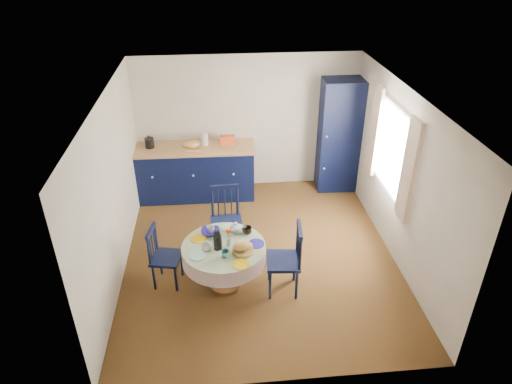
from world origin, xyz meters
TOP-DOWN VIEW (x-y plane):
  - floor at (0.00, 0.00)m, footprint 4.50×4.50m
  - ceiling at (0.00, 0.00)m, footprint 4.50×4.50m
  - wall_back at (0.00, 2.25)m, footprint 4.00×0.02m
  - wall_left at (-2.00, 0.00)m, footprint 0.02×4.50m
  - wall_right at (2.00, 0.00)m, footprint 0.02×4.50m
  - window at (1.95, 0.30)m, footprint 0.10×1.74m
  - kitchen_counter at (-1.00, 1.90)m, footprint 2.20×0.71m
  - pantry_cabinet at (1.66, 2.00)m, footprint 0.75×0.56m
  - dining_table at (-0.54, -0.63)m, footprint 1.12×1.12m
  - chair_left at (-1.37, -0.48)m, footprint 0.45×0.47m
  - chair_far at (-0.49, 0.21)m, footprint 0.49×0.46m
  - chair_right at (0.27, -0.79)m, footprint 0.48×0.50m
  - mug_a at (-0.78, -0.69)m, footprint 0.12×0.12m
  - mug_b at (-0.53, -0.86)m, footprint 0.10×0.10m
  - mug_c at (-0.21, -0.38)m, footprint 0.14×0.14m
  - mug_d at (-0.71, -0.30)m, footprint 0.11×0.11m
  - cobalt_bowl at (-0.72, -0.34)m, footprint 0.26×0.26m

SIDE VIEW (x-z plane):
  - floor at x=0.00m, z-range 0.00..0.00m
  - chair_left at x=-1.37m, z-range 0.01..0.90m
  - kitchen_counter at x=-1.00m, z-range -0.11..1.11m
  - chair_right at x=0.27m, z-range 0.01..1.03m
  - chair_far at x=-0.49m, z-range 0.01..1.05m
  - dining_table at x=-0.54m, z-range 0.08..1.04m
  - cobalt_bowl at x=-0.72m, z-range 0.67..0.74m
  - mug_a at x=-0.78m, z-range 0.67..0.77m
  - mug_b at x=-0.53m, z-range 0.67..0.77m
  - mug_d at x=-0.71m, z-range 0.67..0.77m
  - mug_c at x=-0.21m, z-range 0.67..0.78m
  - pantry_cabinet at x=1.66m, z-range 0.00..2.09m
  - wall_back at x=0.00m, z-range 0.00..2.50m
  - wall_left at x=-2.00m, z-range 0.00..2.50m
  - wall_right at x=2.00m, z-range 0.00..2.50m
  - window at x=1.95m, z-range 0.80..2.25m
  - ceiling at x=0.00m, z-range 2.50..2.50m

